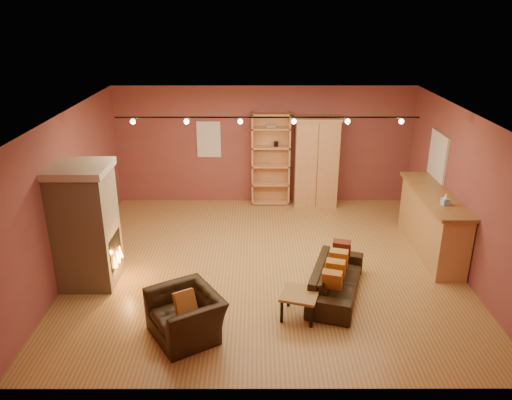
{
  "coord_description": "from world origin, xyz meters",
  "views": [
    {
      "loc": [
        -0.2,
        -8.23,
        4.52
      ],
      "look_at": [
        -0.19,
        0.2,
        1.2
      ],
      "focal_mm": 35.0,
      "sensor_mm": 36.0,
      "label": 1
    }
  ],
  "objects_px": {
    "loveseat": "(337,274)",
    "armoire": "(316,162)",
    "fireplace": "(86,225)",
    "bookcase": "(271,158)",
    "bar_counter": "(432,222)",
    "armchair": "(185,308)",
    "coffee_table": "(300,296)"
  },
  "relations": [
    {
      "from": "coffee_table",
      "to": "armchair",
      "type": "bearing_deg",
      "value": -164.65
    },
    {
      "from": "coffee_table",
      "to": "fireplace",
      "type": "bearing_deg",
      "value": 163.06
    },
    {
      "from": "bar_counter",
      "to": "armchair",
      "type": "xyz_separation_m",
      "value": [
        -4.41,
        -2.66,
        -0.17
      ]
    },
    {
      "from": "coffee_table",
      "to": "loveseat",
      "type": "bearing_deg",
      "value": 44.21
    },
    {
      "from": "bookcase",
      "to": "coffee_table",
      "type": "relative_size",
      "value": 3.26
    },
    {
      "from": "armchair",
      "to": "bar_counter",
      "type": "bearing_deg",
      "value": 89.26
    },
    {
      "from": "bookcase",
      "to": "fireplace",
      "type": "bearing_deg",
      "value": -130.63
    },
    {
      "from": "armoire",
      "to": "loveseat",
      "type": "bearing_deg",
      "value": -91.22
    },
    {
      "from": "bar_counter",
      "to": "coffee_table",
      "type": "bearing_deg",
      "value": -141.1
    },
    {
      "from": "bar_counter",
      "to": "coffee_table",
      "type": "xyz_separation_m",
      "value": [
        -2.72,
        -2.2,
        -0.26
      ]
    },
    {
      "from": "armoire",
      "to": "bookcase",
      "type": "bearing_deg",
      "value": 171.71
    },
    {
      "from": "loveseat",
      "to": "armchair",
      "type": "relative_size",
      "value": 1.55
    },
    {
      "from": "bookcase",
      "to": "loveseat",
      "type": "distance_m",
      "value": 4.34
    },
    {
      "from": "loveseat",
      "to": "bookcase",
      "type": "bearing_deg",
      "value": 29.97
    },
    {
      "from": "fireplace",
      "to": "loveseat",
      "type": "height_order",
      "value": "fireplace"
    },
    {
      "from": "armchair",
      "to": "bookcase",
      "type": "bearing_deg",
      "value": 133.59
    },
    {
      "from": "armoire",
      "to": "bar_counter",
      "type": "height_order",
      "value": "armoire"
    },
    {
      "from": "armchair",
      "to": "coffee_table",
      "type": "bearing_deg",
      "value": 73.51
    },
    {
      "from": "coffee_table",
      "to": "bar_counter",
      "type": "bearing_deg",
      "value": 38.9
    },
    {
      "from": "bookcase",
      "to": "armchair",
      "type": "bearing_deg",
      "value": -104.57
    },
    {
      "from": "fireplace",
      "to": "bar_counter",
      "type": "height_order",
      "value": "fireplace"
    },
    {
      "from": "bar_counter",
      "to": "armchair",
      "type": "height_order",
      "value": "bar_counter"
    },
    {
      "from": "fireplace",
      "to": "coffee_table",
      "type": "relative_size",
      "value": 3.13
    },
    {
      "from": "fireplace",
      "to": "bookcase",
      "type": "height_order",
      "value": "bookcase"
    },
    {
      "from": "fireplace",
      "to": "armchair",
      "type": "height_order",
      "value": "fireplace"
    },
    {
      "from": "bar_counter",
      "to": "coffee_table",
      "type": "height_order",
      "value": "bar_counter"
    },
    {
      "from": "fireplace",
      "to": "coffee_table",
      "type": "height_order",
      "value": "fireplace"
    },
    {
      "from": "bookcase",
      "to": "loveseat",
      "type": "height_order",
      "value": "bookcase"
    },
    {
      "from": "loveseat",
      "to": "armoire",
      "type": "bearing_deg",
      "value": 15.57
    },
    {
      "from": "armoire",
      "to": "loveseat",
      "type": "height_order",
      "value": "armoire"
    },
    {
      "from": "fireplace",
      "to": "loveseat",
      "type": "xyz_separation_m",
      "value": [
        4.18,
        -0.43,
        -0.69
      ]
    },
    {
      "from": "loveseat",
      "to": "bar_counter",
      "type": "bearing_deg",
      "value": -36.17
    }
  ]
}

